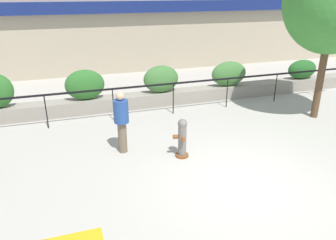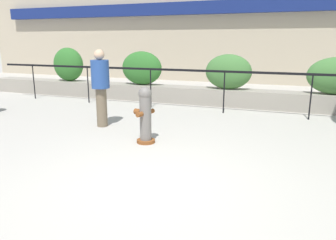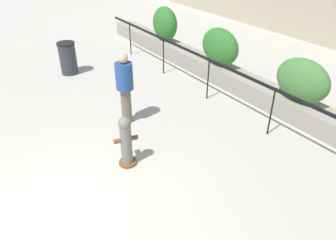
# 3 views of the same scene
# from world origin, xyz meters

# --- Properties ---
(ground_plane) EXTENTS (120.00, 120.00, 0.00)m
(ground_plane) POSITION_xyz_m (0.00, 0.00, 0.00)
(ground_plane) COLOR #B2ADA3
(planter_wall_low) EXTENTS (18.00, 0.70, 0.50)m
(planter_wall_low) POSITION_xyz_m (0.00, 6.00, 0.25)
(planter_wall_low) COLOR gray
(planter_wall_low) RESTS_ON ground
(fence_railing_segment) EXTENTS (15.00, 0.05, 1.15)m
(fence_railing_segment) POSITION_xyz_m (-0.00, 4.90, 1.02)
(fence_railing_segment) COLOR black
(fence_railing_segment) RESTS_ON ground
(hedge_bush_1) EXTENTS (1.38, 0.66, 1.08)m
(hedge_bush_1) POSITION_xyz_m (-2.94, 6.00, 1.04)
(hedge_bush_1) COLOR #2D6B28
(hedge_bush_1) RESTS_ON planter_wall_low
(hedge_bush_2) EXTENTS (1.37, 0.70, 1.03)m
(hedge_bush_2) POSITION_xyz_m (-0.11, 6.00, 1.02)
(hedge_bush_2) COLOR #427538
(hedge_bush_2) RESTS_ON planter_wall_low
(hedge_bush_3) EXTENTS (1.51, 0.69, 1.00)m
(hedge_bush_3) POSITION_xyz_m (2.78, 6.00, 1.00)
(hedge_bush_3) COLOR #427538
(hedge_bush_3) RESTS_ON planter_wall_low
(hedge_bush_4) EXTENTS (1.38, 0.67, 0.83)m
(hedge_bush_4) POSITION_xyz_m (6.39, 6.00, 0.92)
(hedge_bush_4) COLOR #235B23
(hedge_bush_4) RESTS_ON planter_wall_low
(fire_hydrant) EXTENTS (0.47, 0.48, 1.08)m
(fire_hydrant) POSITION_xyz_m (-0.86, 1.74, 0.55)
(fire_hydrant) COLOR brown
(fire_hydrant) RESTS_ON ground
(street_tree) EXTENTS (3.21, 2.89, 5.58)m
(street_tree) POSITION_xyz_m (4.61, 3.02, 3.89)
(street_tree) COLOR brown
(street_tree) RESTS_ON ground
(pedestrian) EXTENTS (0.45, 0.45, 1.73)m
(pedestrian) POSITION_xyz_m (-2.31, 2.51, 0.99)
(pedestrian) COLOR brown
(pedestrian) RESTS_ON ground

